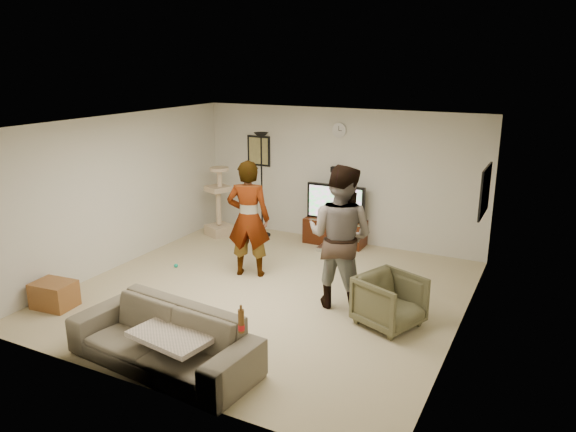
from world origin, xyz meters
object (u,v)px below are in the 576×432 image
at_px(sofa, 163,339).
at_px(beer_bottle, 241,321).
at_px(person_right, 340,237).
at_px(cat_tree, 218,201).
at_px(armchair, 390,301).
at_px(tv_stand, 335,232).
at_px(floor_lamp, 262,185).
at_px(tv, 336,202).
at_px(person_left, 248,219).
at_px(side_table, 54,295).

xyz_separation_m(sofa, beer_bottle, (1.04, 0.00, 0.45)).
bearing_deg(person_right, cat_tree, -26.10).
distance_m(sofa, armchair, 2.87).
relative_size(tv_stand, floor_lamp, 0.56).
bearing_deg(cat_tree, tv, 13.27).
height_order(person_right, beer_bottle, person_right).
bearing_deg(tv, armchair, -55.51).
distance_m(beer_bottle, armchair, 2.33).
distance_m(tv_stand, armchair, 3.30).
distance_m(tv_stand, sofa, 4.81).
bearing_deg(armchair, person_left, 97.04).
bearing_deg(sofa, person_left, 106.62).
height_order(person_right, sofa, person_right).
height_order(person_left, armchair, person_left).
bearing_deg(floor_lamp, armchair, -37.39).
distance_m(tv, beer_bottle, 4.89).
bearing_deg(floor_lamp, sofa, -73.67).
bearing_deg(person_left, beer_bottle, 100.99).
bearing_deg(side_table, sofa, -12.11).
relative_size(tv, sofa, 0.49).
bearing_deg(tv_stand, armchair, -55.51).
height_order(tv, person_right, person_right).
xyz_separation_m(person_right, sofa, (-1.16, -2.38, -0.67)).
relative_size(beer_bottle, side_table, 0.45).
height_order(sofa, beer_bottle, beer_bottle).
bearing_deg(sofa, cat_tree, 122.07).
relative_size(person_left, armchair, 2.50).
height_order(tv, floor_lamp, floor_lamp).
relative_size(person_left, side_table, 3.36).
height_order(person_left, person_right, person_right).
bearing_deg(floor_lamp, tv_stand, 6.68).
height_order(tv_stand, floor_lamp, floor_lamp).
relative_size(floor_lamp, side_table, 3.65).
distance_m(tv_stand, side_table, 4.95).
xyz_separation_m(cat_tree, person_left, (1.59, -1.50, 0.24)).
xyz_separation_m(tv_stand, side_table, (-2.45, -4.30, -0.05)).
bearing_deg(sofa, armchair, 52.10).
bearing_deg(tv_stand, person_left, -107.74).
bearing_deg(armchair, floor_lamp, 75.02).
distance_m(armchair, side_table, 4.60).
distance_m(floor_lamp, cat_tree, 0.91).
relative_size(tv_stand, person_right, 0.57).
xyz_separation_m(tv_stand, sofa, (-0.11, -4.80, 0.09)).
xyz_separation_m(floor_lamp, cat_tree, (-0.77, -0.36, -0.32)).
bearing_deg(tv_stand, beer_bottle, -79.06).
bearing_deg(person_left, tv_stand, -126.36).
distance_m(person_right, armchair, 1.10).
distance_m(tv_stand, beer_bottle, 4.92).
distance_m(tv, person_right, 2.65).
distance_m(tv_stand, floor_lamp, 1.67).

